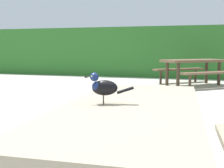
# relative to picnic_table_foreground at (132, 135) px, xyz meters

# --- Properties ---
(hedge_wall) EXTENTS (28.00, 2.37, 1.84)m
(hedge_wall) POSITION_rel_picnic_table_foreground_xyz_m (-0.02, 9.98, 0.36)
(hedge_wall) COLOR #2D6B28
(hedge_wall) RESTS_ON ground
(picnic_table_foreground) EXTENTS (1.76, 1.84, 0.74)m
(picnic_table_foreground) POSITION_rel_picnic_table_foreground_xyz_m (0.00, 0.00, 0.00)
(picnic_table_foreground) COLOR gray
(picnic_table_foreground) RESTS_ON ground
(bird_grackle) EXTENTS (0.28, 0.11, 0.18)m
(bird_grackle) POSITION_rel_picnic_table_foreground_xyz_m (-0.16, -0.04, 0.29)
(bird_grackle) COLOR black
(bird_grackle) RESTS_ON picnic_table_foreground
(picnic_table_mid_left) EXTENTS (2.39, 2.38, 0.74)m
(picnic_table_mid_left) POSITION_rel_picnic_table_foreground_xyz_m (0.24, 7.00, 0.00)
(picnic_table_mid_left) COLOR brown
(picnic_table_mid_left) RESTS_ON ground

